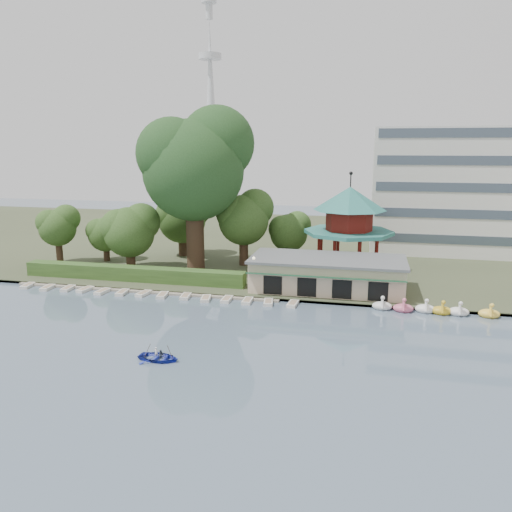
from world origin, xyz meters
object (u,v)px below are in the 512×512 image
(rowboat_with_passengers, at_px, (159,355))
(big_tree, at_px, (195,162))
(pavilion, at_px, (349,220))
(dock, at_px, (144,291))
(boathouse, at_px, (327,273))

(rowboat_with_passengers, bearing_deg, big_tree, 103.01)
(pavilion, distance_m, rowboat_with_passengers, 36.65)
(pavilion, relative_size, big_tree, 0.60)
(dock, relative_size, boathouse, 1.83)
(rowboat_with_passengers, bearing_deg, boathouse, 62.50)
(boathouse, relative_size, big_tree, 0.82)
(boathouse, relative_size, pavilion, 1.38)
(pavilion, bearing_deg, big_tree, -169.72)
(dock, distance_m, rowboat_with_passengers, 20.87)
(pavilion, bearing_deg, boathouse, -101.28)
(pavilion, xyz_separation_m, rowboat_with_passengers, (-14.03, -33.13, -6.98))
(big_tree, bearing_deg, boathouse, -18.38)
(boathouse, distance_m, big_tree, 23.73)
(dock, xyz_separation_m, rowboat_with_passengers, (9.97, -18.33, 0.39))
(dock, bearing_deg, big_tree, 73.87)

